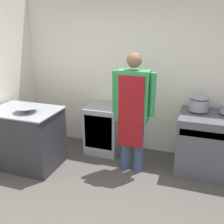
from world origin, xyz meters
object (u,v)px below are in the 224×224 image
object	(u,v)px
stove	(209,144)
fridge_unit	(104,129)
mixing_bowl	(26,110)
stock_pot	(199,103)
person_cook	(133,107)

from	to	relation	value
stove	fridge_unit	bearing A→B (deg)	176.40
mixing_bowl	stock_pot	xyz separation A→B (m)	(2.41, 0.93, 0.07)
person_cook	stock_pot	size ratio (longest dim) A/B	6.30
mixing_bowl	stock_pot	distance (m)	2.59
person_cook	stove	bearing A→B (deg)	18.24
stove	mixing_bowl	size ratio (longest dim) A/B	2.73
fridge_unit	stock_pot	xyz separation A→B (m)	(1.53, 0.02, 0.62)
fridge_unit	person_cook	bearing A→B (deg)	-36.98
fridge_unit	stove	bearing A→B (deg)	-3.60
mixing_bowl	stove	bearing A→B (deg)	17.04
fridge_unit	person_cook	size ratio (longest dim) A/B	0.46
mixing_bowl	stock_pot	size ratio (longest dim) A/B	1.20
person_cook	fridge_unit	bearing A→B (deg)	143.02
person_cook	mixing_bowl	world-z (taller)	person_cook
stock_pot	person_cook	bearing A→B (deg)	-151.15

